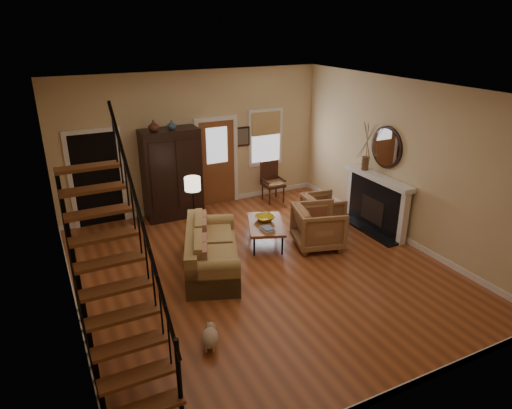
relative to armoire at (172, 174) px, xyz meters
name	(u,v)px	position (x,y,z in m)	size (l,w,h in m)	color
room	(204,170)	(0.29, -1.39, 0.46)	(7.00, 7.33, 3.30)	#984C26
staircase	(111,255)	(-2.08, -4.45, 0.55)	(0.94, 2.80, 3.20)	brown
fireplace	(378,197)	(3.83, -2.65, -0.31)	(0.33, 1.95, 2.30)	black
armoire	(172,174)	(0.00, 0.00, 0.00)	(1.30, 0.60, 2.10)	black
vase_a	(154,126)	(-0.35, -0.10, 1.17)	(0.24, 0.24, 0.25)	#4C2619
vase_b	(172,125)	(0.05, -0.10, 1.16)	(0.20, 0.20, 0.21)	#334C60
sofa	(212,250)	(-0.10, -2.73, -0.66)	(0.91, 2.12, 0.79)	#A18149
coffee_table	(266,233)	(1.28, -2.23, -0.82)	(0.70, 1.19, 0.46)	brown
bowl	(265,218)	(1.33, -2.08, -0.54)	(0.41, 0.41, 0.10)	gold
books	(267,229)	(1.16, -2.53, -0.56)	(0.22, 0.30, 0.06)	beige
armchair_left	(318,227)	(2.19, -2.81, -0.62)	(0.93, 0.95, 0.87)	brown
armchair_right	(323,211)	(2.82, -2.05, -0.68)	(0.79, 0.81, 0.74)	brown
floor_lamp	(194,210)	(0.00, -1.48, -0.34)	(0.32, 0.32, 1.42)	black
side_chair	(273,182)	(2.55, -0.20, -0.54)	(0.54, 0.54, 1.02)	#3D1E13
dog	(210,339)	(-0.94, -4.79, -0.90)	(0.25, 0.42, 0.30)	#CBAC8A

